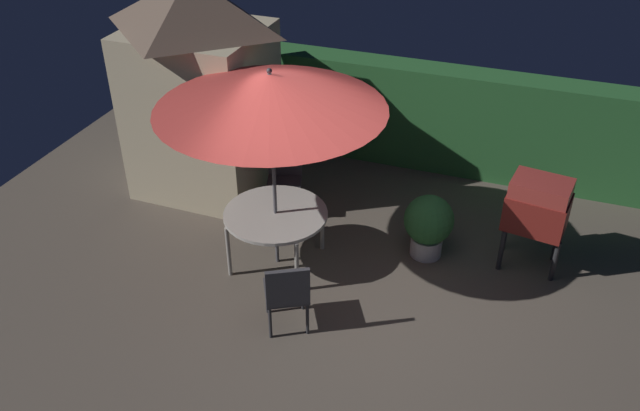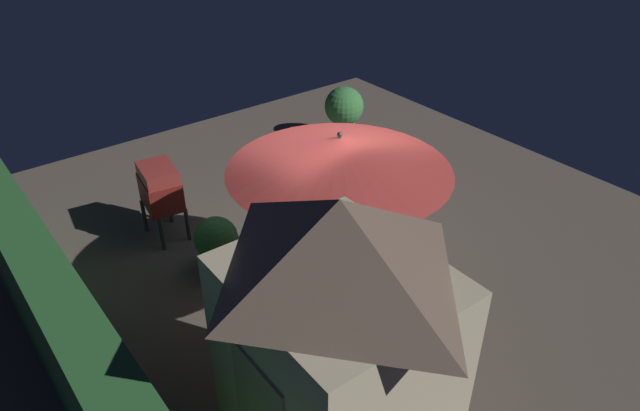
% 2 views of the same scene
% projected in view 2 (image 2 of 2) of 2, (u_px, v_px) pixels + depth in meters
% --- Properties ---
extents(ground_plane, '(11.00, 11.00, 0.00)m').
position_uv_depth(ground_plane, '(318.00, 260.00, 8.48)').
color(ground_plane, brown).
extents(hedge_backdrop, '(7.10, 0.51, 1.57)m').
position_uv_depth(hedge_backdrop, '(60.00, 324.00, 6.25)').
color(hedge_backdrop, '#28602D').
rests_on(hedge_backdrop, ground).
extents(garden_shed, '(1.86, 1.67, 3.02)m').
position_uv_depth(garden_shed, '(337.00, 348.00, 4.94)').
color(garden_shed, '#C6B793').
rests_on(garden_shed, ground).
extents(patio_table, '(1.24, 1.24, 0.73)m').
position_uv_depth(patio_table, '(337.00, 269.00, 7.23)').
color(patio_table, '#B2ADA3').
rests_on(patio_table, ground).
extents(patio_umbrella, '(2.55, 2.55, 2.54)m').
position_uv_depth(patio_umbrella, '(339.00, 154.00, 6.38)').
color(patio_umbrella, '#4C4C51').
rests_on(patio_umbrella, ground).
extents(bbq_grill, '(0.76, 0.59, 1.20)m').
position_uv_depth(bbq_grill, '(160.00, 188.00, 8.58)').
color(bbq_grill, maroon).
rests_on(bbq_grill, ground).
extents(chair_near_shed, '(0.58, 0.58, 0.90)m').
position_uv_depth(chair_near_shed, '(279.00, 334.00, 6.49)').
color(chair_near_shed, '#38383D').
rests_on(chair_near_shed, ground).
extents(chair_far_side, '(0.63, 0.63, 0.90)m').
position_uv_depth(chair_far_side, '(369.00, 229.00, 8.24)').
color(chair_far_side, '#38383D').
rests_on(chair_far_side, ground).
extents(potted_plant_by_shed, '(0.62, 0.62, 0.83)m').
position_uv_depth(potted_plant_by_shed, '(216.00, 242.00, 8.08)').
color(potted_plant_by_shed, silver).
rests_on(potted_plant_by_shed, ground).
extents(potted_plant_by_grill, '(0.78, 0.78, 1.09)m').
position_uv_depth(potted_plant_by_grill, '(344.00, 109.00, 11.63)').
color(potted_plant_by_grill, silver).
rests_on(potted_plant_by_grill, ground).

